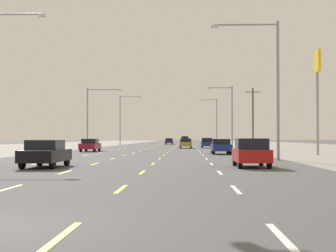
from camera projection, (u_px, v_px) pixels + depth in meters
The scene contains 20 objects.
ground_plane at pixel (161, 149), 74.63m from camera, with size 572.00×572.00×0.00m, color #4C4C4F.
lot_apron_right at pixel (332, 149), 73.75m from camera, with size 28.00×440.00×0.01m, color gray.
lane_markings at pixel (169, 145), 113.10m from camera, with size 10.64×227.60×0.01m.
signal_span_wire at pixel (95, 27), 19.98m from camera, with size 24.82×0.53×9.90m.
sedan_inner_left_nearest at pixel (46, 153), 27.14m from camera, with size 1.80×4.50×1.46m.
hatchback_far_right_near at pixel (251, 153), 27.30m from camera, with size 1.72×3.90×1.54m.
sedan_far_right_mid at pixel (221, 146), 49.15m from camera, with size 1.80×4.50×1.46m.
sedan_far_left_midfar at pixel (90, 145), 58.13m from camera, with size 1.80×4.50×1.46m.
sedan_inner_right_far at pixel (186, 143), 76.40m from camera, with size 1.80×4.50×1.46m.
hatchback_far_right_farther at pixel (207, 143), 78.75m from camera, with size 1.72×3.90×1.54m.
sedan_inner_right_farthest at pixel (185, 142), 101.90m from camera, with size 1.80×4.50×1.46m.
sedan_center_turn_distant_a at pixel (169, 141), 118.31m from camera, with size 1.80×4.50×1.46m.
suv_inner_right_distant_b at pixel (185, 140), 138.35m from camera, with size 1.98×4.90×1.98m.
pole_sign_right_row_1 at pixel (317, 77), 46.78m from camera, with size 0.24×1.72×9.58m.
streetlight_right_row_0 at pixel (271, 78), 35.65m from camera, with size 4.78×0.26×9.75m.
streetlight_left_row_1 at pixel (92, 112), 71.88m from camera, with size 4.96×0.26×8.62m.
streetlight_right_row_1 at pixel (229, 112), 71.19m from camera, with size 3.61×0.26×8.81m.
streetlight_left_row_2 at pixel (122, 116), 107.47m from camera, with size 4.79×0.26×10.48m.
streetlight_right_row_2 at pixel (215, 118), 106.77m from camera, with size 3.79×0.26×9.78m.
utility_pole_right_row_1 at pixel (253, 117), 75.24m from camera, with size 2.20×0.26×8.91m.
Camera 1 is at (3.74, -8.60, 1.58)m, focal length 54.70 mm.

